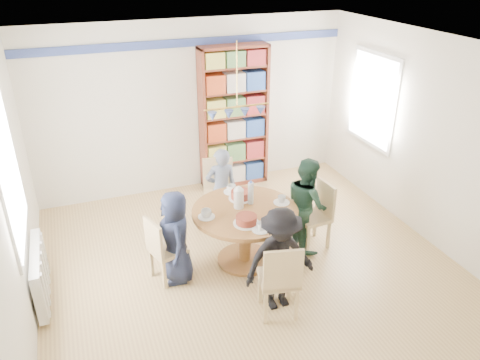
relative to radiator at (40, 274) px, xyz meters
name	(u,v)px	position (x,y,z in m)	size (l,w,h in m)	color
ground	(251,268)	(2.42, -0.30, -0.35)	(5.00, 5.00, 0.00)	tan
room_shell	(207,124)	(2.16, 0.57, 1.30)	(5.00, 5.00, 5.00)	white
radiator	(40,274)	(0.00, 0.00, 0.00)	(0.12, 1.00, 0.60)	silver
dining_table	(245,223)	(2.40, -0.12, 0.21)	(1.30, 1.30, 0.75)	brown
chair_left	(162,247)	(1.36, -0.13, 0.12)	(0.47, 0.47, 0.85)	#CEB47E
chair_right	(318,212)	(3.44, -0.09, 0.14)	(0.43, 0.43, 0.90)	#CEB47E
chair_far	(219,189)	(2.41, 0.93, 0.18)	(0.51, 0.51, 0.96)	#CEB47E
chair_near	(280,278)	(2.38, -1.19, 0.16)	(0.49, 0.49, 0.93)	#CEB47E
person_left	(176,237)	(1.52, -0.16, 0.23)	(0.57, 0.37, 1.16)	#191F38
person_right	(307,204)	(3.27, -0.07, 0.28)	(0.62, 0.48, 1.27)	#1B3729
person_far	(221,189)	(2.39, 0.77, 0.25)	(0.44, 0.29, 1.21)	gray
person_near	(280,260)	(2.45, -1.02, 0.26)	(0.79, 0.46, 1.23)	black
bookshelf	(234,119)	(3.04, 2.04, 0.78)	(1.10, 0.33, 2.30)	brown
tableware	(242,204)	(2.37, -0.09, 0.47)	(1.18, 1.18, 0.31)	white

